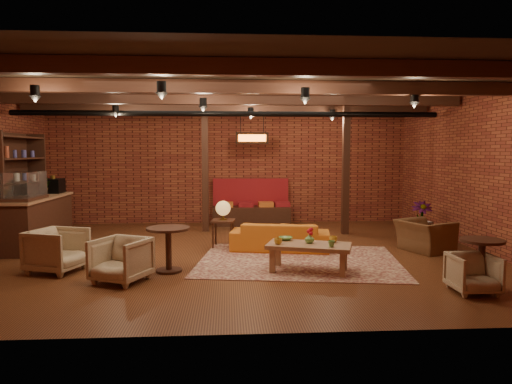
{
  "coord_description": "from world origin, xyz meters",
  "views": [
    {
      "loc": [
        -0.05,
        -8.82,
        1.98
      ],
      "look_at": [
        0.52,
        0.2,
        1.19
      ],
      "focal_mm": 32.0,
      "sensor_mm": 36.0,
      "label": 1
    }
  ],
  "objects": [
    {
      "name": "floor",
      "position": [
        0.0,
        0.0,
        0.0
      ],
      "size": [
        10.0,
        10.0,
        0.0
      ],
      "primitive_type": "plane",
      "color": "#361A0D",
      "rests_on": "ground"
    },
    {
      "name": "ceiling",
      "position": [
        0.0,
        0.0,
        3.2
      ],
      "size": [
        10.0,
        8.0,
        0.02
      ],
      "primitive_type": "cube",
      "color": "black",
      "rests_on": "wall_back"
    },
    {
      "name": "wall_back",
      "position": [
        0.0,
        4.0,
        1.6
      ],
      "size": [
        10.0,
        0.02,
        3.2
      ],
      "primitive_type": "cube",
      "color": "maroon",
      "rests_on": "ground"
    },
    {
      "name": "wall_front",
      "position": [
        0.0,
        -4.0,
        1.6
      ],
      "size": [
        10.0,
        0.02,
        3.2
      ],
      "primitive_type": "cube",
      "color": "maroon",
      "rests_on": "ground"
    },
    {
      "name": "wall_right",
      "position": [
        5.0,
        0.0,
        1.6
      ],
      "size": [
        0.02,
        8.0,
        3.2
      ],
      "primitive_type": "cube",
      "color": "maroon",
      "rests_on": "ground"
    },
    {
      "name": "ceiling_beams",
      "position": [
        0.0,
        0.0,
        3.08
      ],
      "size": [
        9.8,
        6.4,
        0.22
      ],
      "primitive_type": null,
      "color": "black",
      "rests_on": "ceiling"
    },
    {
      "name": "ceiling_pipe",
      "position": [
        0.0,
        1.6,
        2.85
      ],
      "size": [
        9.6,
        0.12,
        0.12
      ],
      "primitive_type": "cylinder",
      "rotation": [
        0.0,
        1.57,
        0.0
      ],
      "color": "black",
      "rests_on": "ceiling"
    },
    {
      "name": "post_left",
      "position": [
        -0.6,
        2.6,
        1.6
      ],
      "size": [
        0.16,
        0.16,
        3.2
      ],
      "primitive_type": "cube",
      "color": "black",
      "rests_on": "ground"
    },
    {
      "name": "post_right",
      "position": [
        2.8,
        2.0,
        1.6
      ],
      "size": [
        0.16,
        0.16,
        3.2
      ],
      "primitive_type": "cube",
      "color": "black",
      "rests_on": "ground"
    },
    {
      "name": "service_counter",
      "position": [
        -4.1,
        1.0,
        0.8
      ],
      "size": [
        0.8,
        2.5,
        1.6
      ],
      "primitive_type": null,
      "color": "black",
      "rests_on": "ground"
    },
    {
      "name": "plant_counter",
      "position": [
        -4.0,
        1.2,
        1.22
      ],
      "size": [
        0.35,
        0.39,
        0.3
      ],
      "primitive_type": "imported",
      "color": "#337F33",
      "rests_on": "service_counter"
    },
    {
      "name": "shelving_hutch",
      "position": [
        -4.5,
        1.1,
        1.2
      ],
      "size": [
        0.52,
        2.0,
        2.4
      ],
      "primitive_type": null,
      "color": "black",
      "rests_on": "ground"
    },
    {
      "name": "banquette",
      "position": [
        0.6,
        3.55,
        0.5
      ],
      "size": [
        2.1,
        0.7,
        1.0
      ],
      "primitive_type": null,
      "color": "maroon",
      "rests_on": "ground"
    },
    {
      "name": "service_sign",
      "position": [
        0.6,
        3.1,
        2.35
      ],
      "size": [
        0.86,
        0.06,
        0.3
      ],
      "primitive_type": "cube",
      "color": "orange",
      "rests_on": "ceiling"
    },
    {
      "name": "ceiling_spotlights",
      "position": [
        0.0,
        0.0,
        2.86
      ],
      "size": [
        6.4,
        4.4,
        0.28
      ],
      "primitive_type": null,
      "color": "black",
      "rests_on": "ceiling"
    },
    {
      "name": "rug",
      "position": [
        1.25,
        -0.7,
        0.01
      ],
      "size": [
        3.96,
        3.25,
        0.01
      ],
      "primitive_type": "cube",
      "rotation": [
        0.0,
        0.0,
        -0.15
      ],
      "color": "maroon",
      "rests_on": "floor"
    },
    {
      "name": "sofa",
      "position": [
        1.01,
        0.23,
        0.29
      ],
      "size": [
        2.08,
        1.12,
        0.57
      ],
      "primitive_type": "imported",
      "rotation": [
        0.0,
        0.0,
        2.96
      ],
      "color": "#C7671B",
      "rests_on": "floor"
    },
    {
      "name": "coffee_table",
      "position": [
        1.29,
        -1.43,
        0.41
      ],
      "size": [
        1.5,
        1.06,
        0.72
      ],
      "rotation": [
        0.0,
        0.0,
        -0.31
      ],
      "color": "#8D6342",
      "rests_on": "floor"
    },
    {
      "name": "side_table_lamp",
      "position": [
        -0.14,
        0.62,
        0.74
      ],
      "size": [
        0.52,
        0.52,
        0.98
      ],
      "rotation": [
        0.0,
        0.0,
        -0.13
      ],
      "color": "black",
      "rests_on": "floor"
    },
    {
      "name": "round_table_left",
      "position": [
        -1.03,
        -1.3,
        0.5
      ],
      "size": [
        0.72,
        0.72,
        0.75
      ],
      "color": "black",
      "rests_on": "floor"
    },
    {
      "name": "armchair_a",
      "position": [
        -2.87,
        -1.2,
        0.4
      ],
      "size": [
        0.94,
        0.97,
        0.8
      ],
      "primitive_type": "imported",
      "rotation": [
        0.0,
        0.0,
        1.24
      ],
      "color": "beige",
      "rests_on": "floor"
    },
    {
      "name": "armchair_b",
      "position": [
        -1.68,
        -1.85,
        0.38
      ],
      "size": [
        0.95,
        0.93,
        0.75
      ],
      "primitive_type": "imported",
      "rotation": [
        0.0,
        0.0,
        -0.44
      ],
      "color": "beige",
      "rests_on": "floor"
    },
    {
      "name": "armchair_right",
      "position": [
        3.9,
        -0.03,
        0.42
      ],
      "size": [
        0.93,
        1.12,
        0.84
      ],
      "primitive_type": "imported",
      "rotation": [
        0.0,
        0.0,
        1.95
      ],
      "color": "brown",
      "rests_on": "floor"
    },
    {
      "name": "side_table_book",
      "position": [
        4.23,
        0.8,
        0.42
      ],
      "size": [
        0.54,
        0.54,
        0.48
      ],
      "rotation": [
        0.0,
        0.0,
        -0.42
      ],
      "color": "black",
      "rests_on": "floor"
    },
    {
      "name": "round_table_right",
      "position": [
        3.65,
        -2.51,
        0.48
      ],
      "size": [
        0.62,
        0.62,
        0.72
      ],
      "color": "black",
      "rests_on": "floor"
    },
    {
      "name": "armchair_far",
      "position": [
        3.41,
        -2.73,
        0.31
      ],
      "size": [
        0.6,
        0.56,
        0.61
      ],
      "primitive_type": "imported",
      "rotation": [
        0.0,
        0.0,
        -0.01
      ],
      "color": "beige",
      "rests_on": "floor"
    },
    {
      "name": "plant_tall",
      "position": [
        4.4,
        1.31,
        1.28
      ],
      "size": [
        1.65,
        1.65,
        2.57
      ],
      "primitive_type": "imported",
      "rotation": [
        0.0,
        0.0,
        -0.16
      ],
      "color": "#4C7F4C",
      "rests_on": "floor"
    }
  ]
}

